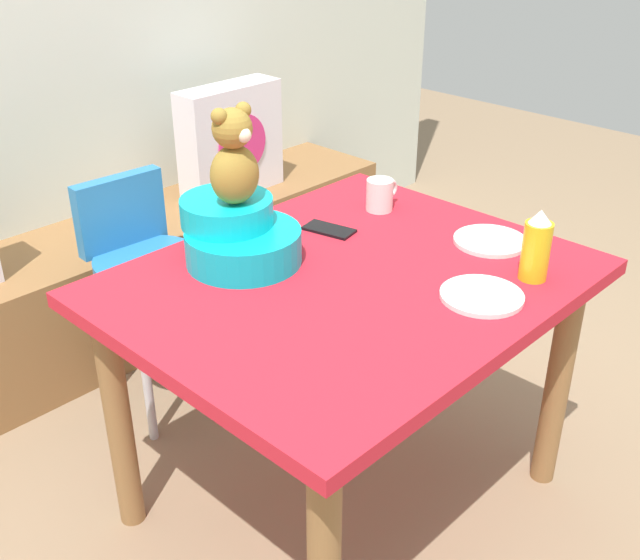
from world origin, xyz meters
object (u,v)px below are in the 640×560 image
at_px(highchair, 146,267).
at_px(ketchup_bottle, 536,247).
at_px(dining_table, 348,313).
at_px(infant_seat_teal, 238,235).
at_px(pillow_floral_right, 231,140).
at_px(dinner_plate_near, 490,241).
at_px(dinner_plate_far, 482,296).
at_px(coffee_mug, 380,195).
at_px(teddy_bear, 234,158).
at_px(cell_phone, 329,230).

relative_size(highchair, ketchup_bottle, 4.27).
relative_size(dining_table, infant_seat_teal, 3.48).
relative_size(pillow_floral_right, dining_table, 0.38).
relative_size(pillow_floral_right, dinner_plate_near, 2.20).
bearing_deg(dinner_plate_far, coffee_mug, 64.83).
height_order(teddy_bear, dinner_plate_far, teddy_bear).
bearing_deg(highchair, cell_phone, -65.35).
height_order(coffee_mug, dinner_plate_far, coffee_mug).
height_order(dining_table, ketchup_bottle, ketchup_bottle).
xyz_separation_m(pillow_floral_right, dinner_plate_near, (-0.21, -1.35, 0.07)).
relative_size(infant_seat_teal, coffee_mug, 2.75).
relative_size(dinner_plate_near, cell_phone, 1.39).
xyz_separation_m(teddy_bear, coffee_mug, (0.51, -0.05, -0.23)).
xyz_separation_m(dining_table, teddy_bear, (-0.13, 0.27, 0.39)).
bearing_deg(pillow_floral_right, ketchup_bottle, -101.50).
xyz_separation_m(pillow_floral_right, dinner_plate_far, (-0.49, -1.50, 0.07)).
height_order(pillow_floral_right, teddy_bear, teddy_bear).
relative_size(teddy_bear, dinner_plate_far, 1.25).
bearing_deg(dinner_plate_near, infant_seat_teal, 142.47).
height_order(highchair, cell_phone, highchair).
bearing_deg(ketchup_bottle, highchair, 109.74).
relative_size(ketchup_bottle, dinner_plate_far, 0.92).
bearing_deg(dining_table, pillow_floral_right, 62.60).
xyz_separation_m(coffee_mug, dinner_plate_near, (0.03, -0.37, -0.04)).
xyz_separation_m(pillow_floral_right, infant_seat_teal, (-0.75, -0.93, 0.13)).
xyz_separation_m(infant_seat_teal, dinner_plate_near, (0.54, -0.42, -0.07)).
bearing_deg(cell_phone, coffee_mug, -13.09).
relative_size(coffee_mug, dinner_plate_far, 0.60).
bearing_deg(dinner_plate_far, infant_seat_teal, 114.96).
distance_m(pillow_floral_right, coffee_mug, 1.01).
distance_m(infant_seat_teal, teddy_bear, 0.21).
distance_m(ketchup_bottle, coffee_mug, 0.56).
distance_m(highchair, coffee_mug, 0.78).
bearing_deg(teddy_bear, coffee_mug, -5.40).
xyz_separation_m(dining_table, infant_seat_teal, (-0.13, 0.27, 0.18)).
height_order(infant_seat_teal, ketchup_bottle, ketchup_bottle).
xyz_separation_m(teddy_bear, cell_phone, (0.29, -0.05, -0.27)).
bearing_deg(dinner_plate_near, cell_phone, 123.83).
bearing_deg(cell_phone, ketchup_bottle, -87.70).
bearing_deg(cell_phone, dinner_plate_near, -68.40).
height_order(dining_table, dinner_plate_far, dinner_plate_far).
distance_m(coffee_mug, cell_phone, 0.22).
height_order(pillow_floral_right, infant_seat_teal, same).
bearing_deg(highchair, pillow_floral_right, 30.18).
xyz_separation_m(dining_table, dinner_plate_near, (0.41, -0.15, 0.12)).
height_order(teddy_bear, cell_phone, teddy_bear).
height_order(dining_table, infant_seat_teal, infant_seat_teal).
xyz_separation_m(teddy_bear, dinner_plate_far, (0.27, -0.57, -0.27)).
height_order(dinner_plate_near, dinner_plate_far, same).
distance_m(dining_table, coffee_mug, 0.47).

